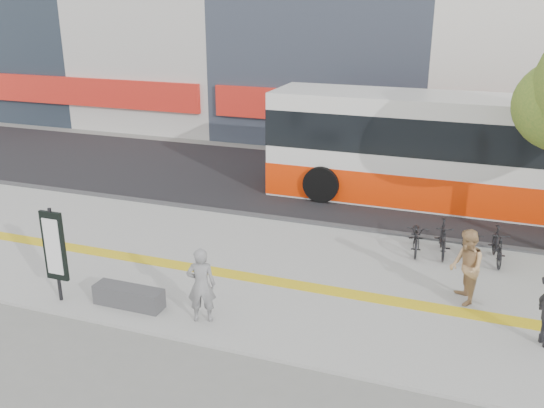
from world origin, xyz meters
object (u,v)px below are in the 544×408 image
(seated_woman, at_px, (201,285))
(bench, at_px, (129,297))
(signboard, at_px, (54,248))
(pedestrian_tan, at_px, (466,267))
(bus, at_px, (472,156))

(seated_woman, bearing_deg, bench, -19.61)
(seated_woman, bearing_deg, signboard, -14.53)
(signboard, bearing_deg, bench, 10.81)
(signboard, xyz_separation_m, seated_woman, (3.40, 0.31, -0.46))
(bench, distance_m, pedestrian_tan, 7.46)
(signboard, height_order, bus, bus)
(bus, height_order, pedestrian_tan, bus)
(bench, bearing_deg, pedestrian_tan, 21.46)
(signboard, bearing_deg, seated_woman, 5.20)
(bench, xyz_separation_m, bus, (6.70, 9.70, 1.41))
(bus, xyz_separation_m, pedestrian_tan, (0.22, -6.98, -0.78))
(bus, bearing_deg, seated_woman, -116.79)
(bench, bearing_deg, signboard, -169.19)
(bench, relative_size, pedestrian_tan, 0.94)
(bench, height_order, pedestrian_tan, pedestrian_tan)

